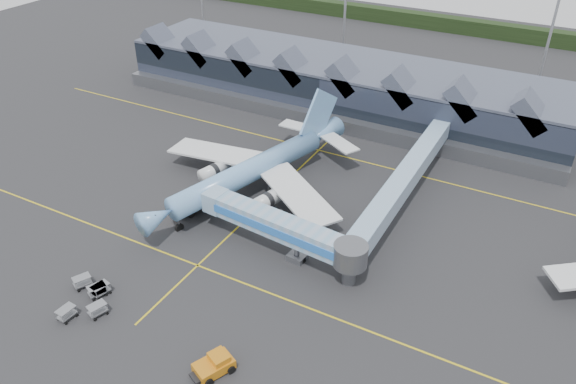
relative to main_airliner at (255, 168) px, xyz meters
The scene contains 10 objects.
ground 12.52m from the main_airliner, 75.29° to the right, with size 260.00×260.00×0.00m, color #242427.
taxi_stripes 5.11m from the main_airliner, 26.82° to the right, with size 120.00×60.00×0.01m.
tree_line_far 98.53m from the main_airliner, 88.24° to the left, with size 260.00×4.00×4.00m, color black.
terminal 35.89m from the main_airliner, 93.26° to the left, with size 90.00×22.25×12.52m.
light_masts 57.28m from the main_airliner, 64.89° to the left, with size 132.40×42.56×22.45m.
main_airliner is the anchor object (origin of this frame).
jet_bridge 17.74m from the main_airliner, 43.64° to the right, with size 24.80×5.90×5.93m.
fuel_truck 8.85m from the main_airliner, 119.90° to the right, with size 5.59×9.97×3.38m.
pushback_tug 35.81m from the main_airliner, 65.52° to the right, with size 4.11×4.98×2.00m.
baggage_carts 31.58m from the main_airliner, 97.93° to the right, with size 7.29×7.17×1.48m.
Camera 1 is at (37.40, -51.85, 47.48)m, focal length 35.00 mm.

